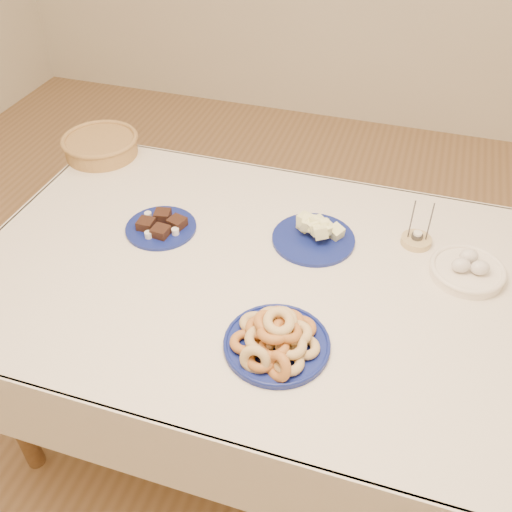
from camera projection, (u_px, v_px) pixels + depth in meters
name	position (u px, v px, depth m)	size (l,w,h in m)	color
ground	(260.00, 419.00, 2.14)	(5.00, 5.00, 0.00)	olive
dining_table	(261.00, 297.00, 1.72)	(1.71, 1.11, 0.75)	brown
donut_platter	(276.00, 339.00, 1.41)	(0.32, 0.32, 0.12)	navy
melon_plate	(316.00, 233.00, 1.74)	(0.29, 0.29, 0.09)	navy
brownie_plate	(161.00, 226.00, 1.80)	(0.26, 0.26, 0.04)	navy
wicker_basket	(101.00, 145.00, 2.13)	(0.36, 0.36, 0.08)	olive
candle_holder	(416.00, 240.00, 1.74)	(0.10, 0.10, 0.15)	tan
egg_bowl	(467.00, 270.00, 1.62)	(0.27, 0.27, 0.07)	white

